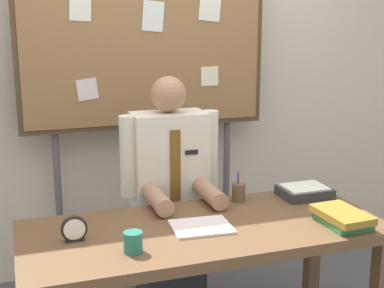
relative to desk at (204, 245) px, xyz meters
The scene contains 10 objects.
back_wall 1.43m from the desk, 90.00° to the left, with size 6.40×0.08×2.70m, color beige.
desk is the anchor object (origin of this frame).
person 0.54m from the desk, 90.00° to the left, with size 0.55×0.56×1.36m.
bulletin_board 1.33m from the desk, 90.00° to the left, with size 1.53×0.09×1.99m.
book_stack 0.65m from the desk, 17.41° to the right, with size 0.19×0.29×0.07m.
open_notebook 0.10m from the desk, 132.68° to the right, with size 0.27×0.22×0.01m, color silver.
desk_clock 0.60m from the desk, behind, with size 0.11×0.04×0.11m.
coffee_mug 0.43m from the desk, 155.10° to the right, with size 0.08×0.08×0.09m, color #267266.
pen_holder 0.42m from the desk, 42.34° to the left, with size 0.07×0.07×0.16m.
paper_tray 0.70m from the desk, 18.24° to the left, with size 0.26×0.20×0.06m.
Camera 1 is at (-0.80, -2.18, 1.67)m, focal length 50.53 mm.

